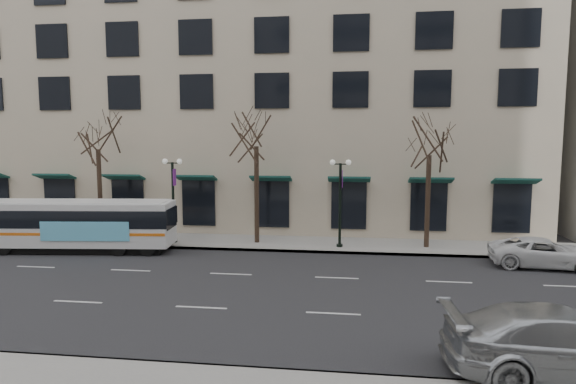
% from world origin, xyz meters
% --- Properties ---
extents(ground, '(160.00, 160.00, 0.00)m').
position_xyz_m(ground, '(0.00, 0.00, 0.00)').
color(ground, black).
rests_on(ground, ground).
extents(sidewalk_far, '(80.00, 4.00, 0.15)m').
position_xyz_m(sidewalk_far, '(5.00, 9.00, 0.07)').
color(sidewalk_far, gray).
rests_on(sidewalk_far, ground).
extents(building_hotel, '(40.00, 20.00, 24.00)m').
position_xyz_m(building_hotel, '(-2.00, 21.00, 12.00)').
color(building_hotel, '#C5B296').
rests_on(building_hotel, ground).
extents(tree_far_left, '(3.60, 3.60, 8.34)m').
position_xyz_m(tree_far_left, '(-10.00, 8.80, 6.70)').
color(tree_far_left, black).
rests_on(tree_far_left, ground).
extents(tree_far_mid, '(3.60, 3.60, 8.55)m').
position_xyz_m(tree_far_mid, '(0.00, 8.80, 6.91)').
color(tree_far_mid, black).
rests_on(tree_far_mid, ground).
extents(tree_far_right, '(3.60, 3.60, 8.06)m').
position_xyz_m(tree_far_right, '(10.00, 8.80, 6.42)').
color(tree_far_right, black).
rests_on(tree_far_right, ground).
extents(lamp_post_left, '(1.22, 0.45, 5.21)m').
position_xyz_m(lamp_post_left, '(-4.99, 8.20, 2.94)').
color(lamp_post_left, black).
rests_on(lamp_post_left, ground).
extents(lamp_post_right, '(1.22, 0.45, 5.21)m').
position_xyz_m(lamp_post_right, '(5.01, 8.20, 2.94)').
color(lamp_post_right, black).
rests_on(lamp_post_right, ground).
extents(city_bus, '(10.90, 3.43, 2.91)m').
position_xyz_m(city_bus, '(-9.67, 5.80, 1.59)').
color(city_bus, silver).
rests_on(city_bus, ground).
extents(silver_car, '(6.49, 2.90, 1.85)m').
position_xyz_m(silver_car, '(11.31, -6.20, 0.92)').
color(silver_car, '#ACB0B4').
rests_on(silver_car, ground).
extents(white_pickup, '(5.37, 2.81, 1.44)m').
position_xyz_m(white_pickup, '(15.23, 5.59, 0.72)').
color(white_pickup, silver).
rests_on(white_pickup, ground).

